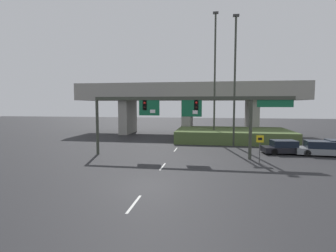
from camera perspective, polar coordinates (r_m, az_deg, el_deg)
name	(u,v)px	position (r m, az deg, el deg)	size (l,w,h in m)	color
ground_plane	(148,186)	(16.37, -4.41, -12.85)	(160.00, 160.00, 0.00)	#262628
lane_markings	(176,150)	(28.71, 1.67, -5.15)	(0.14, 34.00, 0.01)	silver
signal_gantry	(184,107)	(24.29, 3.53, 4.07)	(18.31, 0.44, 5.65)	#383D33
speed_limit_sign	(260,145)	(23.35, 19.36, -3.83)	(0.60, 0.11, 2.40)	#4C4C4C
highway_light_pole_near	(215,75)	(35.49, 10.15, 10.90)	(0.70, 0.36, 16.79)	#383D33
highway_light_pole_far	(235,78)	(31.98, 14.34, 10.05)	(0.70, 0.36, 15.18)	#383D33
overpass_bridge	(188,100)	(43.02, 4.29, 5.73)	(35.85, 7.41, 8.25)	gray
grass_embankment	(232,135)	(36.61, 13.84, -1.92)	(14.82, 9.19, 1.53)	#4C6033
parked_sedan_near_right	(285,147)	(28.76, 24.09, -4.29)	(4.66, 2.35, 1.35)	black
parked_sedan_mid_right	(321,149)	(29.35, 30.32, -4.30)	(4.85, 2.19, 1.42)	gray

